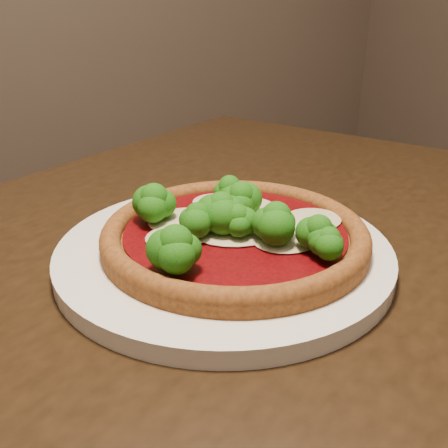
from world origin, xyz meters
TOP-DOWN VIEW (x-y plane):
  - dining_table at (-0.22, 0.13)m, footprint 1.51×1.27m
  - plate at (-0.15, 0.18)m, footprint 0.34×0.34m
  - pizza at (-0.14, 0.17)m, footprint 0.27×0.27m

SIDE VIEW (x-z plane):
  - dining_table at x=-0.22m, z-range 0.28..1.03m
  - plate at x=-0.15m, z-range 0.75..0.77m
  - pizza at x=-0.14m, z-range 0.75..0.82m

